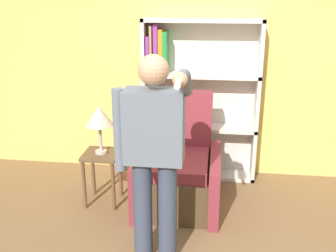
{
  "coord_description": "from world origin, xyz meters",
  "views": [
    {
      "loc": [
        0.1,
        -2.45,
        2.08
      ],
      "look_at": [
        -0.29,
        0.69,
        1.01
      ],
      "focal_mm": 42.0,
      "sensor_mm": 36.0,
      "label": 1
    }
  ],
  "objects_px": {
    "bookcase": "(188,102)",
    "table_lamp": "(99,117)",
    "armchair": "(179,172)",
    "side_table": "(102,164)",
    "person_standing": "(154,149)"
  },
  "relations": [
    {
      "from": "armchair",
      "to": "side_table",
      "type": "height_order",
      "value": "armchair"
    },
    {
      "from": "bookcase",
      "to": "person_standing",
      "type": "height_order",
      "value": "bookcase"
    },
    {
      "from": "person_standing",
      "to": "side_table",
      "type": "distance_m",
      "value": 1.2
    },
    {
      "from": "person_standing",
      "to": "armchair",
      "type": "bearing_deg",
      "value": 83.8
    },
    {
      "from": "table_lamp",
      "to": "person_standing",
      "type": "bearing_deg",
      "value": -51.22
    },
    {
      "from": "bookcase",
      "to": "armchair",
      "type": "distance_m",
      "value": 0.88
    },
    {
      "from": "bookcase",
      "to": "table_lamp",
      "type": "distance_m",
      "value": 1.12
    },
    {
      "from": "person_standing",
      "to": "table_lamp",
      "type": "height_order",
      "value": "person_standing"
    },
    {
      "from": "person_standing",
      "to": "side_table",
      "type": "relative_size",
      "value": 3.03
    },
    {
      "from": "armchair",
      "to": "side_table",
      "type": "bearing_deg",
      "value": -173.22
    },
    {
      "from": "armchair",
      "to": "person_standing",
      "type": "xyz_separation_m",
      "value": [
        -0.1,
        -0.93,
        0.62
      ]
    },
    {
      "from": "table_lamp",
      "to": "armchair",
      "type": "bearing_deg",
      "value": 6.78
    },
    {
      "from": "armchair",
      "to": "person_standing",
      "type": "height_order",
      "value": "person_standing"
    },
    {
      "from": "armchair",
      "to": "table_lamp",
      "type": "relative_size",
      "value": 2.29
    },
    {
      "from": "bookcase",
      "to": "table_lamp",
      "type": "bearing_deg",
      "value": -136.02
    }
  ]
}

